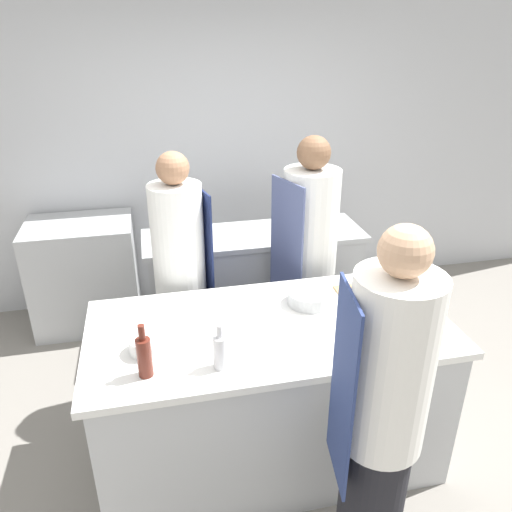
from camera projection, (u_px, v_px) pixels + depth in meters
The scene contains 14 objects.
ground_plane at pixel (268, 451), 3.07m from camera, with size 16.00×16.00×0.00m, color gray.
wall_back at pixel (212, 147), 4.36m from camera, with size 8.00×0.06×2.80m.
prep_counter at pixel (269, 392), 2.87m from camera, with size 1.95×0.94×0.92m.
pass_counter at pixel (254, 285), 4.04m from camera, with size 1.70×0.55×0.92m.
oven_range at pixel (85, 274), 4.21m from camera, with size 0.85×0.61×0.92m.
chef_at_prep_near at pixel (380, 425), 2.04m from camera, with size 0.37×0.36×1.78m.
chef_at_stove at pixel (181, 281), 3.23m from camera, with size 0.37×0.36×1.72m.
chef_at_pass_far at pixel (308, 262), 3.47m from camera, with size 0.43×0.42×1.75m.
bottle_olive_oil at pixel (220, 351), 2.32m from camera, with size 0.07×0.07×0.23m.
bottle_vinegar at pixel (144, 356), 2.26m from camera, with size 0.07×0.07×0.27m.
bottle_wine at pixel (425, 290), 2.79m from camera, with size 0.07×0.07×0.29m.
bowl_mixing_large at pixel (309, 297), 2.87m from camera, with size 0.25×0.25×0.08m.
bowl_prep_small at pixel (146, 345), 2.45m from camera, with size 0.17×0.17×0.08m.
cutting_board at pixel (366, 292), 2.99m from camera, with size 0.34×0.23×0.01m.
Camera 1 is at (-0.56, -2.20, 2.39)m, focal length 35.00 mm.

